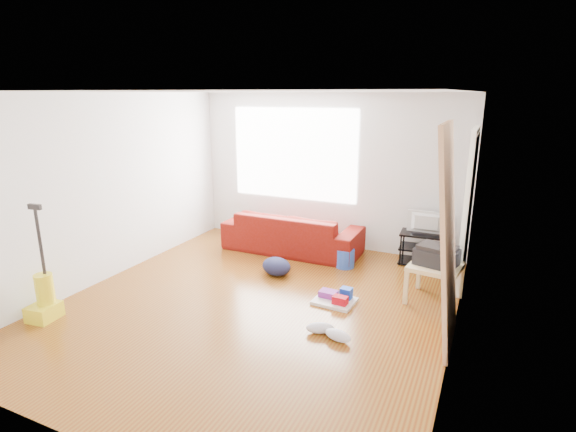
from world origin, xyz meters
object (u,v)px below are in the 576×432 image
at_px(bucket, 345,267).
at_px(tv_stand, 424,248).
at_px(side_table, 435,270).
at_px(vacuum, 44,298).
at_px(backpack, 276,274).
at_px(cleaning_tray, 336,298).
at_px(sofa, 292,251).

bearing_deg(bucket, tv_stand, 29.95).
xyz_separation_m(side_table, vacuum, (-3.95, -2.31, -0.15)).
xyz_separation_m(backpack, vacuum, (-1.82, -2.25, 0.25)).
height_order(bucket, cleaning_tray, cleaning_tray).
bearing_deg(sofa, side_table, 158.07).
bearing_deg(tv_stand, backpack, -148.31).
bearing_deg(tv_stand, vacuum, -139.23).
xyz_separation_m(tv_stand, bucket, (-1.03, -0.59, -0.25)).
bearing_deg(cleaning_tray, tv_stand, 66.28).
bearing_deg(side_table, bucket, 155.29).
height_order(sofa, bucket, sofa).
relative_size(tv_stand, side_table, 1.11).
height_order(bucket, vacuum, vacuum).
distance_m(bucket, backpack, 1.04).
height_order(tv_stand, cleaning_tray, tv_stand).
xyz_separation_m(tv_stand, backpack, (-1.83, -1.27, -0.25)).
height_order(tv_stand, backpack, tv_stand).
distance_m(tv_stand, vacuum, 5.07).
xyz_separation_m(bucket, vacuum, (-2.62, -2.93, 0.25)).
relative_size(tv_stand, vacuum, 0.54).
distance_m(cleaning_tray, vacuum, 3.38).
relative_size(sofa, bucket, 7.94).
relative_size(sofa, cleaning_tray, 4.30).
relative_size(bucket, vacuum, 0.21).
xyz_separation_m(sofa, backpack, (0.20, -1.00, 0.00)).
bearing_deg(bucket, backpack, -139.49).
distance_m(side_table, bucket, 1.52).
bearing_deg(tv_stand, cleaning_tray, -116.92).
xyz_separation_m(cleaning_tray, backpack, (-1.05, 0.49, -0.05)).
distance_m(tv_stand, cleaning_tray, 1.93).
distance_m(sofa, bucket, 1.05).
height_order(tv_stand, bucket, tv_stand).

